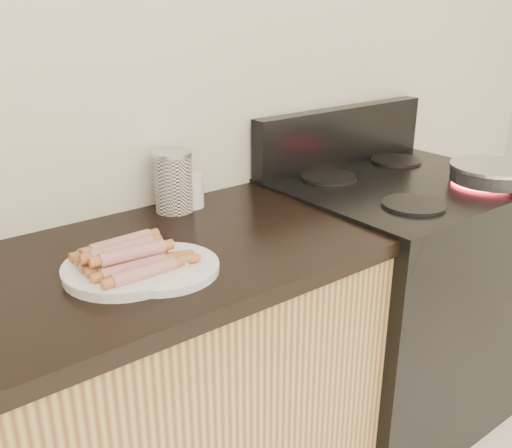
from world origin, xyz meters
TOP-DOWN VIEW (x-y plane):
  - wall_back at (0.00, 2.00)m, footprint 4.00×0.04m
  - stove at (0.78, 1.68)m, footprint 0.76×0.65m
  - stove_panel at (0.78, 1.96)m, footprint 0.76×0.06m
  - burner_near_left at (0.61, 1.51)m, footprint 0.18×0.18m
  - burner_near_right at (0.95, 1.51)m, footprint 0.18×0.18m
  - burner_far_left at (0.61, 1.84)m, footprint 0.18×0.18m
  - burner_far_right at (0.95, 1.84)m, footprint 0.18×0.18m
  - frying_pan at (0.97, 1.48)m, footprint 0.26×0.45m
  - main_plate at (-0.22, 1.64)m, footprint 0.32×0.32m
  - side_plate at (-0.15, 1.59)m, footprint 0.29×0.29m
  - hotdog_pile at (-0.22, 1.64)m, footprint 0.14×0.20m
  - plain_sausages at (-0.15, 1.59)m, footprint 0.13×0.09m
  - canister at (0.07, 1.92)m, footprint 0.11×0.11m
  - mug at (0.13, 1.92)m, footprint 0.10×0.10m

SIDE VIEW (x-z plane):
  - stove at x=0.78m, z-range 0.00..0.91m
  - side_plate at x=-0.15m, z-range 0.90..0.92m
  - main_plate at x=-0.22m, z-range 0.90..0.92m
  - burner_near_left at x=0.61m, z-range 0.91..0.92m
  - burner_near_right at x=0.95m, z-range 0.91..0.92m
  - burner_far_left at x=0.61m, z-range 0.91..0.92m
  - burner_far_right at x=0.95m, z-range 0.91..0.92m
  - plain_sausages at x=-0.15m, z-range 0.92..0.94m
  - hotdog_pile at x=-0.22m, z-range 0.91..0.97m
  - mug at x=0.13m, z-range 0.90..1.00m
  - frying_pan at x=0.97m, z-range 0.92..0.98m
  - canister at x=0.07m, z-range 0.90..1.07m
  - stove_panel at x=0.78m, z-range 0.91..1.11m
  - wall_back at x=0.00m, z-range 0.00..2.60m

